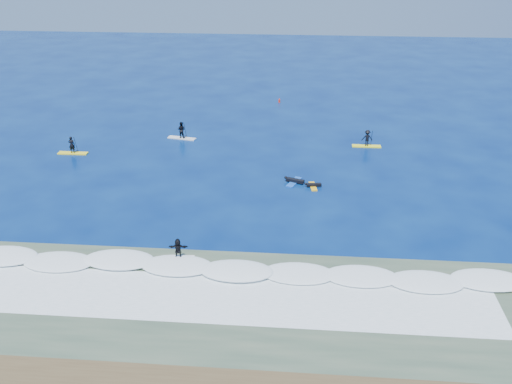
# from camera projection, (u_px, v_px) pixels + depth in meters

# --- Properties ---
(ground) EXTENTS (160.00, 160.00, 0.00)m
(ground) POSITION_uv_depth(u_px,v_px,m) (239.00, 204.00, 46.25)
(ground) COLOR #04184E
(ground) RESTS_ON ground
(shallow_water) EXTENTS (90.00, 13.00, 0.01)m
(shallow_water) POSITION_uv_depth(u_px,v_px,m) (212.00, 308.00, 33.61)
(shallow_water) COLOR #334536
(shallow_water) RESTS_ON ground
(breaking_wave) EXTENTS (40.00, 6.00, 0.30)m
(breaking_wave) POSITION_uv_depth(u_px,v_px,m) (222.00, 271.00, 37.22)
(breaking_wave) COLOR white
(breaking_wave) RESTS_ON ground
(whitewater) EXTENTS (34.00, 5.00, 0.02)m
(whitewater) POSITION_uv_depth(u_px,v_px,m) (215.00, 298.00, 34.51)
(whitewater) COLOR silver
(whitewater) RESTS_ON ground
(sup_paddler_left) EXTENTS (2.94, 0.74, 2.06)m
(sup_paddler_left) POSITION_uv_depth(u_px,v_px,m) (72.00, 147.00, 56.19)
(sup_paddler_left) COLOR yellow
(sup_paddler_left) RESTS_ON ground
(sup_paddler_center) EXTENTS (3.13, 1.37, 2.13)m
(sup_paddler_center) POSITION_uv_depth(u_px,v_px,m) (181.00, 131.00, 60.11)
(sup_paddler_center) COLOR silver
(sup_paddler_center) RESTS_ON ground
(sup_paddler_right) EXTENTS (2.91, 0.73, 2.04)m
(sup_paddler_right) POSITION_uv_depth(u_px,v_px,m) (367.00, 139.00, 57.92)
(sup_paddler_right) COLOR yellow
(sup_paddler_right) RESTS_ON ground
(prone_paddler_near) EXTENTS (1.48, 1.91, 0.39)m
(prone_paddler_near) POSITION_uv_depth(u_px,v_px,m) (313.00, 185.00, 49.19)
(prone_paddler_near) COLOR gold
(prone_paddler_near) RESTS_ON ground
(prone_paddler_far) EXTENTS (1.80, 2.38, 0.49)m
(prone_paddler_far) POSITION_uv_depth(u_px,v_px,m) (294.00, 181.00, 49.98)
(prone_paddler_far) COLOR blue
(prone_paddler_far) RESTS_ON ground
(wave_surfer) EXTENTS (2.13, 0.72, 1.51)m
(wave_surfer) POSITION_uv_depth(u_px,v_px,m) (178.00, 250.00, 38.04)
(wave_surfer) COLOR white
(wave_surfer) RESTS_ON breaking_wave
(marker_buoy) EXTENTS (0.25, 0.25, 0.61)m
(marker_buoy) POSITION_uv_depth(u_px,v_px,m) (279.00, 101.00, 72.70)
(marker_buoy) COLOR red
(marker_buoy) RESTS_ON ground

